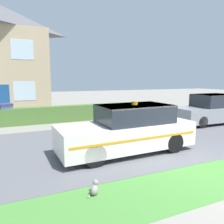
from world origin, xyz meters
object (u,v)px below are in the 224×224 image
(wheelie_bin, at_px, (6,115))
(neighbour_car_near, at_px, (211,110))
(police_car, at_px, (128,130))
(cat, at_px, (95,189))

(wheelie_bin, bearing_deg, neighbour_car_near, -41.76)
(police_car, relative_size, cat, 14.23)
(neighbour_car_near, distance_m, wheelie_bin, 11.17)
(neighbour_car_near, xyz_separation_m, wheelie_bin, (-10.44, 3.95, -0.16))
(police_car, distance_m, wheelie_bin, 7.48)
(police_car, xyz_separation_m, neighbour_car_near, (6.52, 2.42, -0.02))
(cat, distance_m, wheelie_bin, 8.75)
(neighbour_car_near, relative_size, wheelie_bin, 3.70)
(police_car, xyz_separation_m, wheelie_bin, (-3.92, 6.37, -0.18))
(police_car, height_order, neighbour_car_near, police_car)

